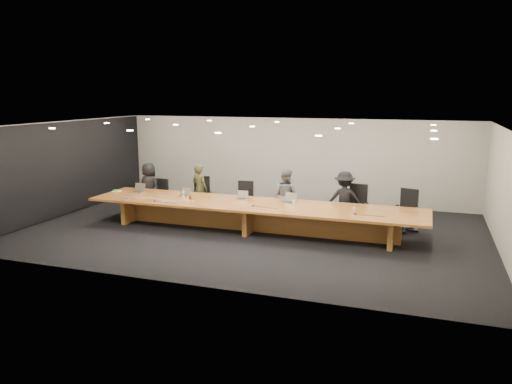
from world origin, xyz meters
TOP-DOWN VIEW (x-y plane):
  - ground at (0.00, 0.00)m, footprint 12.00×12.00m
  - back_wall at (0.00, 4.00)m, footprint 12.00×0.02m
  - left_wall_panel at (-5.94, 0.00)m, footprint 0.08×7.84m
  - conference_table at (0.00, 0.00)m, footprint 9.00×1.80m
  - chair_far_left at (-3.52, 1.25)m, footprint 0.54×0.54m
  - chair_left at (-2.10, 1.30)m, footprint 0.75×0.75m
  - chair_mid_left at (-0.70, 1.20)m, footprint 0.58×0.58m
  - chair_mid_right at (0.46, 1.28)m, footprint 0.63×0.63m
  - chair_right at (2.53, 1.28)m, footprint 0.70×0.70m
  - chair_far_right at (3.85, 1.32)m, footprint 0.72×0.72m
  - person_a at (-3.79, 1.13)m, footprint 0.80×0.58m
  - person_b at (-2.12, 1.23)m, footprint 0.65×0.53m
  - person_c at (0.57, 1.21)m, footprint 0.87×0.76m
  - person_d at (2.22, 1.26)m, footprint 1.08×0.74m
  - laptop_a at (-3.67, 0.29)m, footprint 0.36×0.27m
  - laptop_b at (-2.15, 0.28)m, footprint 0.31×0.23m
  - laptop_c at (-0.45, 0.39)m, footprint 0.31×0.23m
  - laptop_d at (0.89, 0.40)m, footprint 0.38×0.31m
  - water_bottle at (-2.07, 0.10)m, footprint 0.08×0.08m
  - amber_mug at (-1.79, -0.05)m, footprint 0.09×0.09m
  - paper_cup_near at (1.05, 0.30)m, footprint 0.11×0.11m
  - paper_cup_far at (2.66, 0.08)m, footprint 0.07×0.07m
  - notepad at (-4.35, 0.23)m, footprint 0.29×0.25m
  - lime_gadget at (-4.36, 0.21)m, footprint 0.20×0.15m
  - av_box at (-3.49, -0.55)m, footprint 0.20×0.16m
  - mic_left at (-2.57, -0.62)m, footprint 0.13×0.13m
  - mic_center at (0.13, -0.29)m, footprint 0.13×0.13m
  - mic_right at (2.74, -0.31)m, footprint 0.11×0.11m

SIDE VIEW (x-z plane):
  - ground at x=0.00m, z-range 0.00..0.00m
  - chair_far_left at x=-3.52m, z-range 0.00..1.00m
  - chair_mid_right at x=0.46m, z-range 0.00..1.03m
  - conference_table at x=0.00m, z-range 0.15..0.90m
  - chair_mid_left at x=-0.70m, z-range 0.00..1.10m
  - chair_far_right at x=3.85m, z-range 0.00..1.14m
  - chair_left at x=-2.10m, z-range 0.00..1.15m
  - chair_right at x=2.53m, z-range 0.00..1.20m
  - person_a at x=-3.79m, z-range 0.00..1.51m
  - notepad at x=-4.35m, z-range 0.75..0.77m
  - person_c at x=0.57m, z-range 0.00..1.52m
  - mic_right at x=2.74m, z-range 0.75..0.78m
  - mic_left at x=-2.57m, z-range 0.75..0.78m
  - mic_center at x=0.13m, z-range 0.75..0.78m
  - person_d at x=2.22m, z-range 0.00..1.53m
  - av_box at x=-3.49m, z-range 0.75..0.78m
  - person_b at x=-2.12m, z-range 0.00..1.54m
  - lime_gadget at x=-4.36m, z-range 0.77..0.79m
  - paper_cup_far at x=2.66m, z-range 0.75..0.83m
  - paper_cup_near at x=1.05m, z-range 0.75..0.85m
  - amber_mug at x=-1.79m, z-range 0.75..0.85m
  - water_bottle at x=-2.07m, z-range 0.75..0.94m
  - laptop_b at x=-2.15m, z-range 0.75..0.98m
  - laptop_c at x=-0.45m, z-range 0.75..0.99m
  - laptop_d at x=0.89m, z-range 0.75..1.02m
  - laptop_a at x=-3.67m, z-range 0.75..1.02m
  - left_wall_panel at x=-5.94m, z-range 0.00..2.74m
  - back_wall at x=0.00m, z-range 0.00..2.80m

